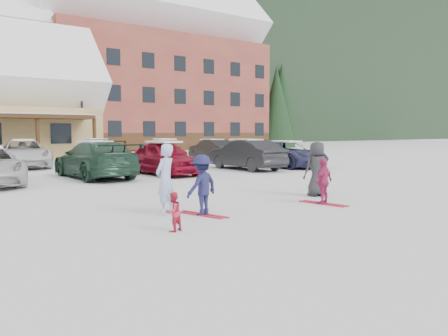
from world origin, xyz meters
TOP-DOWN VIEW (x-y plane):
  - ground at (0.00, 0.00)m, footprint 160.00×160.00m
  - alpine_hotel at (14.27, 38.00)m, footprint 31.48×14.01m
  - lamp_post at (3.97, 24.56)m, footprint 0.50×0.25m
  - conifer_1 at (30.00, 32.00)m, footprint 4.84×4.84m
  - conifer_3 at (6.00, 44.00)m, footprint 3.96×3.96m
  - conifer_4 at (34.00, 46.00)m, footprint 5.06×5.06m
  - adult_skier at (-1.51, 0.82)m, footprint 0.73×0.65m
  - toddler_red at (-2.20, -0.83)m, footprint 0.45×0.40m
  - child_navy at (-0.85, 0.26)m, footprint 1.03×0.77m
  - skis_child_navy at (-0.85, 0.26)m, footprint 0.59×1.40m
  - child_magenta at (2.65, -0.31)m, footprint 0.76×0.43m
  - skis_child_magenta at (2.65, -0.31)m, footprint 0.45×1.41m
  - bystander_dark at (3.60, 0.83)m, footprint 0.92×0.72m
  - parked_car_3 at (-0.12, 9.79)m, footprint 2.36×5.37m
  - parked_car_4 at (2.87, 9.36)m, footprint 2.17×4.53m
  - parked_car_5 at (7.54, 9.31)m, footprint 1.70×4.69m
  - parked_car_6 at (10.27, 9.32)m, footprint 2.44×5.13m
  - parked_car_10 at (-1.53, 17.17)m, footprint 3.05×5.63m
  - parked_car_11 at (2.22, 16.64)m, footprint 2.29×5.28m
  - parked_car_12 at (6.60, 16.44)m, footprint 2.25×4.51m
  - parked_car_13 at (10.42, 16.79)m, footprint 1.66×4.31m

SIDE VIEW (x-z plane):
  - ground at x=0.00m, z-range 0.00..0.00m
  - skis_child_navy at x=-0.85m, z-range 0.00..0.03m
  - skis_child_magenta at x=2.65m, z-range 0.00..0.03m
  - toddler_red at x=-2.20m, z-range 0.00..0.78m
  - child_magenta at x=2.65m, z-range 0.00..1.23m
  - parked_car_13 at x=10.42m, z-range 0.00..1.40m
  - child_navy at x=-0.85m, z-range 0.00..1.41m
  - parked_car_6 at x=10.27m, z-range 0.00..1.42m
  - parked_car_12 at x=6.60m, z-range 0.00..1.48m
  - parked_car_4 at x=2.87m, z-range 0.00..1.50m
  - parked_car_10 at x=-1.53m, z-range 0.00..1.50m
  - parked_car_11 at x=2.22m, z-range 0.00..1.51m
  - parked_car_3 at x=-0.12m, z-range 0.00..1.54m
  - parked_car_5 at x=7.54m, z-range 0.00..1.54m
  - bystander_dark at x=3.60m, z-range 0.00..1.65m
  - adult_skier at x=-1.51m, z-range 0.00..1.67m
  - lamp_post at x=3.97m, z-range 0.40..6.71m
  - conifer_3 at x=6.00m, z-range 0.53..9.71m
  - conifer_1 at x=30.00m, z-range 0.65..11.87m
  - conifer_4 at x=34.00m, z-range 0.68..12.41m
  - alpine_hotel at x=14.27m, z-range -2.11..19.37m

